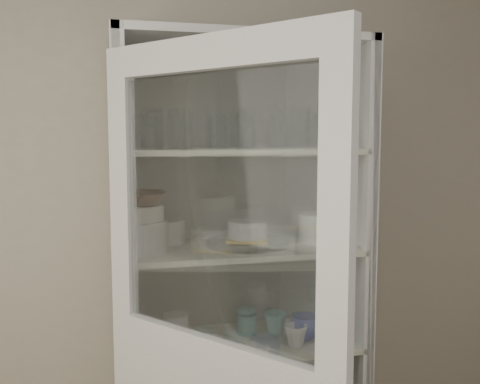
{
  "coord_description": "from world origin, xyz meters",
  "views": [
    {
      "loc": [
        -0.3,
        -0.84,
        1.71
      ],
      "look_at": [
        0.2,
        1.27,
        1.48
      ],
      "focal_mm": 40.0,
      "sensor_mm": 36.0,
      "label": 1
    }
  ],
  "objects_px": {
    "goblet_0": "(154,127)",
    "goblet_3": "(311,129)",
    "mug_white": "(296,335)",
    "pantry_cabinet": "(237,316)",
    "white_ramekin": "(248,229)",
    "teal_jar": "(247,322)",
    "terracotta_bowl": "(139,198)",
    "glass_platter": "(248,243)",
    "plate_stack_front": "(139,236)",
    "grey_bowl_stack": "(317,228)",
    "goblet_1": "(243,127)",
    "white_canister": "(176,329)",
    "goblet_2": "(280,128)",
    "mug_blue": "(305,327)",
    "cream_bowl": "(139,213)",
    "measuring_cups": "(178,346)",
    "plate_stack_back": "(161,231)",
    "mug_teal": "(276,323)",
    "yellow_trivet": "(248,239)"
  },
  "relations": [
    {
      "from": "plate_stack_front",
      "to": "glass_platter",
      "type": "xyz_separation_m",
      "value": [
        0.44,
        0.04,
        -0.05
      ]
    },
    {
      "from": "goblet_1",
      "to": "yellow_trivet",
      "type": "xyz_separation_m",
      "value": [
        -0.01,
        -0.11,
        -0.46
      ]
    },
    {
      "from": "grey_bowl_stack",
      "to": "mug_white",
      "type": "distance_m",
      "value": 0.45
    },
    {
      "from": "goblet_1",
      "to": "white_canister",
      "type": "relative_size",
      "value": 1.42
    },
    {
      "from": "goblet_2",
      "to": "plate_stack_front",
      "type": "xyz_separation_m",
      "value": [
        -0.61,
        -0.13,
        -0.42
      ]
    },
    {
      "from": "terracotta_bowl",
      "to": "measuring_cups",
      "type": "height_order",
      "value": "terracotta_bowl"
    },
    {
      "from": "goblet_2",
      "to": "terracotta_bowl",
      "type": "xyz_separation_m",
      "value": [
        -0.61,
        -0.13,
        -0.27
      ]
    },
    {
      "from": "goblet_3",
      "to": "mug_white",
      "type": "relative_size",
      "value": 1.73
    },
    {
      "from": "mug_teal",
      "to": "white_ramekin",
      "type": "bearing_deg",
      "value": 171.03
    },
    {
      "from": "goblet_0",
      "to": "terracotta_bowl",
      "type": "height_order",
      "value": "goblet_0"
    },
    {
      "from": "mug_blue",
      "to": "measuring_cups",
      "type": "bearing_deg",
      "value": -165.13
    },
    {
      "from": "measuring_cups",
      "to": "goblet_0",
      "type": "bearing_deg",
      "value": 109.09
    },
    {
      "from": "goblet_0",
      "to": "goblet_3",
      "type": "distance_m",
      "value": 0.68
    },
    {
      "from": "goblet_1",
      "to": "cream_bowl",
      "type": "distance_m",
      "value": 0.58
    },
    {
      "from": "goblet_1",
      "to": "grey_bowl_stack",
      "type": "bearing_deg",
      "value": -20.45
    },
    {
      "from": "terracotta_bowl",
      "to": "measuring_cups",
      "type": "relative_size",
      "value": 1.96
    },
    {
      "from": "cream_bowl",
      "to": "terracotta_bowl",
      "type": "distance_m",
      "value": 0.06
    },
    {
      "from": "goblet_0",
      "to": "glass_platter",
      "type": "relative_size",
      "value": 0.5
    },
    {
      "from": "pantry_cabinet",
      "to": "mug_white",
      "type": "height_order",
      "value": "pantry_cabinet"
    },
    {
      "from": "grey_bowl_stack",
      "to": "white_canister",
      "type": "bearing_deg",
      "value": 178.98
    },
    {
      "from": "plate_stack_front",
      "to": "cream_bowl",
      "type": "xyz_separation_m",
      "value": [
        0.0,
        0.0,
        0.09
      ]
    },
    {
      "from": "cream_bowl",
      "to": "grey_bowl_stack",
      "type": "height_order",
      "value": "cream_bowl"
    },
    {
      "from": "goblet_1",
      "to": "terracotta_bowl",
      "type": "relative_size",
      "value": 0.83
    },
    {
      "from": "pantry_cabinet",
      "to": "grey_bowl_stack",
      "type": "relative_size",
      "value": 13.91
    },
    {
      "from": "pantry_cabinet",
      "to": "mug_white",
      "type": "bearing_deg",
      "value": -42.72
    },
    {
      "from": "white_canister",
      "to": "glass_platter",
      "type": "bearing_deg",
      "value": -2.29
    },
    {
      "from": "teal_jar",
      "to": "terracotta_bowl",
      "type": "bearing_deg",
      "value": -167.96
    },
    {
      "from": "goblet_2",
      "to": "plate_stack_back",
      "type": "xyz_separation_m",
      "value": [
        -0.51,
        0.06,
        -0.43
      ]
    },
    {
      "from": "goblet_0",
      "to": "goblet_2",
      "type": "relative_size",
      "value": 1.06
    },
    {
      "from": "white_ramekin",
      "to": "mug_blue",
      "type": "relative_size",
      "value": 1.32
    },
    {
      "from": "goblet_3",
      "to": "white_ramekin",
      "type": "bearing_deg",
      "value": -163.09
    },
    {
      "from": "glass_platter",
      "to": "grey_bowl_stack",
      "type": "distance_m",
      "value": 0.31
    },
    {
      "from": "goblet_2",
      "to": "mug_teal",
      "type": "xyz_separation_m",
      "value": [
        -0.04,
        -0.07,
        -0.84
      ]
    },
    {
      "from": "goblet_2",
      "to": "white_canister",
      "type": "bearing_deg",
      "value": -170.83
    },
    {
      "from": "mug_teal",
      "to": "plate_stack_front",
      "type": "bearing_deg",
      "value": 168.38
    },
    {
      "from": "white_ramekin",
      "to": "plate_stack_back",
      "type": "bearing_deg",
      "value": 156.92
    },
    {
      "from": "teal_jar",
      "to": "plate_stack_front",
      "type": "bearing_deg",
      "value": -167.96
    },
    {
      "from": "mug_blue",
      "to": "mug_white",
      "type": "height_order",
      "value": "mug_blue"
    },
    {
      "from": "goblet_2",
      "to": "grey_bowl_stack",
      "type": "xyz_separation_m",
      "value": [
        0.14,
        -0.09,
        -0.42
      ]
    },
    {
      "from": "measuring_cups",
      "to": "plate_stack_front",
      "type": "bearing_deg",
      "value": 167.94
    },
    {
      "from": "white_canister",
      "to": "goblet_0",
      "type": "bearing_deg",
      "value": 121.91
    },
    {
      "from": "goblet_3",
      "to": "glass_platter",
      "type": "distance_m",
      "value": 0.57
    },
    {
      "from": "pantry_cabinet",
      "to": "mug_white",
      "type": "relative_size",
      "value": 22.49
    },
    {
      "from": "goblet_1",
      "to": "measuring_cups",
      "type": "xyz_separation_m",
      "value": [
        -0.31,
        -0.18,
        -0.87
      ]
    },
    {
      "from": "grey_bowl_stack",
      "to": "mug_teal",
      "type": "xyz_separation_m",
      "value": [
        -0.17,
        0.02,
        -0.41
      ]
    },
    {
      "from": "plate_stack_front",
      "to": "white_ramekin",
      "type": "bearing_deg",
      "value": 5.4
    },
    {
      "from": "goblet_2",
      "to": "white_ramekin",
      "type": "distance_m",
      "value": 0.46
    },
    {
      "from": "goblet_0",
      "to": "goblet_3",
      "type": "bearing_deg",
      "value": -2.17
    },
    {
      "from": "grey_bowl_stack",
      "to": "white_ramekin",
      "type": "bearing_deg",
      "value": -179.76
    },
    {
      "from": "plate_stack_front",
      "to": "grey_bowl_stack",
      "type": "height_order",
      "value": "plate_stack_front"
    }
  ]
}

